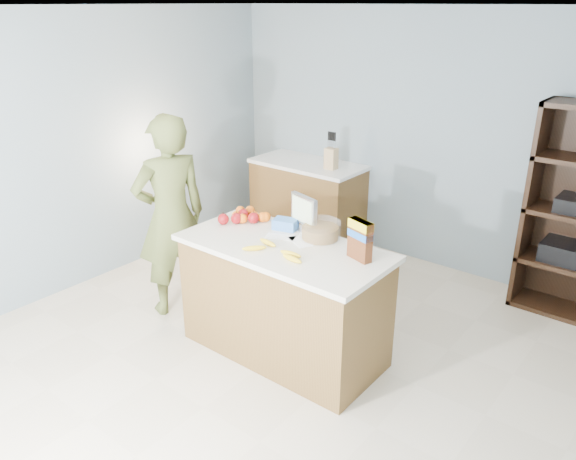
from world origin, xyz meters
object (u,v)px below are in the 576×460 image
Objects in this scene: counter_peninsula at (284,304)px; tv at (304,211)px; person at (171,217)px; cereal_box at (360,237)px.

counter_peninsula is 0.71m from tv.
counter_peninsula is 5.53× the size of tv.
person is 6.11× the size of tv.
cereal_box is (0.55, 0.14, 0.65)m from counter_peninsula.
counter_peninsula is at bearing -166.22° from cereal_box.
tv is 0.62m from cereal_box.
tv is 1.01× the size of cereal_box.
tv is (-0.05, 0.30, 0.64)m from counter_peninsula.
cereal_box is (0.60, -0.17, 0.00)m from tv.
tv is (1.11, 0.37, 0.20)m from person.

